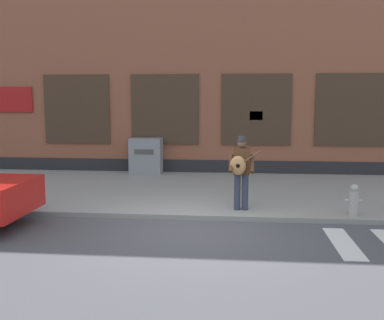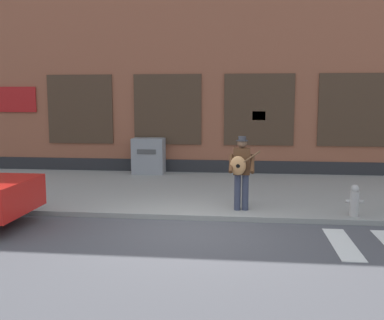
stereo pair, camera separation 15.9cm
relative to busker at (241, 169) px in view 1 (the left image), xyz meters
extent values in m
plane|color=#4C4C51|center=(-1.00, -1.39, -1.08)|extent=(160.00, 160.00, 0.00)
cube|color=gray|center=(-1.00, 2.34, -1.03)|extent=(28.00, 5.86, 0.12)
cube|color=#99563D|center=(-1.00, 7.27, 2.80)|extent=(28.00, 4.00, 7.77)
cube|color=#28282B|center=(-1.00, 5.25, -0.81)|extent=(28.00, 0.04, 0.55)
cube|color=#473323|center=(-5.70, 5.24, 1.21)|extent=(2.35, 0.06, 2.41)
cube|color=black|center=(-5.70, 5.23, 1.21)|extent=(2.23, 0.03, 2.29)
cube|color=#473323|center=(-2.57, 5.24, 1.21)|extent=(2.35, 0.06, 2.41)
cube|color=black|center=(-2.57, 5.23, 1.21)|extent=(2.23, 0.03, 2.29)
cube|color=#473323|center=(0.56, 5.24, 1.21)|extent=(2.35, 0.06, 2.41)
cube|color=black|center=(0.56, 5.23, 1.21)|extent=(2.23, 0.03, 2.29)
cube|color=#473323|center=(3.69, 5.24, 1.21)|extent=(2.35, 0.06, 2.41)
cube|color=black|center=(3.69, 5.23, 1.21)|extent=(2.23, 0.03, 2.29)
cube|color=red|center=(-8.02, 5.23, 1.55)|extent=(1.40, 0.04, 0.90)
cube|color=yellow|center=(0.56, 5.22, 1.01)|extent=(0.44, 0.02, 0.30)
cube|color=silver|center=(1.89, -1.89, -1.08)|extent=(0.42, 1.90, 0.01)
cube|color=silver|center=(-4.40, -1.05, -0.35)|extent=(0.06, 0.24, 0.12)
cube|color=silver|center=(-4.41, -2.19, -0.35)|extent=(0.06, 0.24, 0.12)
cylinder|color=black|center=(-5.33, -0.74, -0.75)|extent=(0.66, 0.24, 0.66)
cylinder|color=#33384C|center=(0.10, 0.03, -0.55)|extent=(0.15, 0.15, 0.83)
cylinder|color=#33384C|center=(-0.08, 0.02, -0.55)|extent=(0.15, 0.15, 0.83)
cube|color=#4C2D19|center=(0.01, 0.04, 0.17)|extent=(0.38, 0.23, 0.61)
sphere|color=brown|center=(0.01, 0.04, 0.58)|extent=(0.22, 0.22, 0.22)
cylinder|color=#333338|center=(0.01, 0.04, 0.65)|extent=(0.27, 0.27, 0.02)
cylinder|color=#333338|center=(0.01, 0.04, 0.70)|extent=(0.18, 0.18, 0.09)
cylinder|color=#4C2D19|center=(0.25, -0.07, 0.13)|extent=(0.10, 0.51, 0.39)
cylinder|color=#4C2D19|center=(-0.23, -0.06, 0.13)|extent=(0.10, 0.51, 0.39)
ellipsoid|color=#B77F4C|center=(-0.07, -0.14, 0.09)|extent=(0.36, 0.13, 0.44)
cylinder|color=black|center=(-0.07, -0.20, 0.09)|extent=(0.09, 0.01, 0.09)
cylinder|color=brown|center=(0.19, -0.17, 0.27)|extent=(0.47, 0.05, 0.34)
cube|color=gray|center=(-3.17, 4.82, -0.36)|extent=(1.08, 0.67, 1.21)
cube|color=#4C4C4C|center=(-3.17, 4.48, -0.18)|extent=(0.65, 0.02, 0.16)
cylinder|color=#B2ADA8|center=(2.47, -0.24, -0.69)|extent=(0.20, 0.20, 0.55)
sphere|color=#B2ADA8|center=(2.47, -0.24, -0.36)|extent=(0.18, 0.18, 0.18)
cylinder|color=#B2ADA8|center=(2.33, -0.24, -0.64)|extent=(0.10, 0.07, 0.07)
cylinder|color=#B2ADA8|center=(2.61, -0.24, -0.64)|extent=(0.10, 0.07, 0.07)
camera|label=1|loc=(-0.15, -10.18, 1.59)|focal=42.00mm
camera|label=2|loc=(0.01, -10.17, 1.59)|focal=42.00mm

